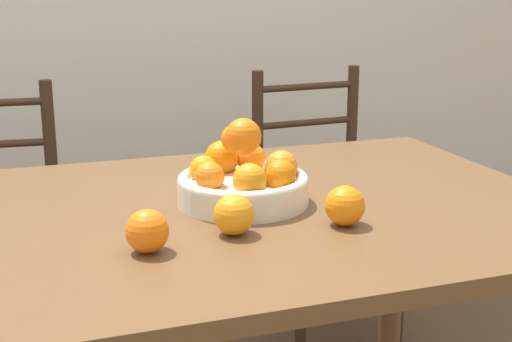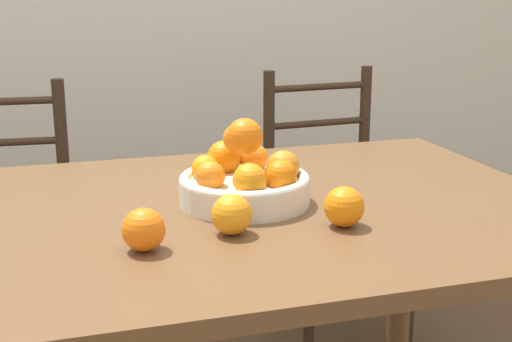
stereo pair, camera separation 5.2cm
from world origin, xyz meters
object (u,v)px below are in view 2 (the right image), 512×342
(orange_loose_0, at_px, (344,207))
(orange_loose_1, at_px, (144,230))
(chair_right, at_px, (334,206))
(chair_left, at_px, (2,239))
(fruit_bowl, at_px, (245,178))
(orange_loose_2, at_px, (233,214))

(orange_loose_0, bearing_deg, orange_loose_1, -177.74)
(chair_right, bearing_deg, orange_loose_1, -132.35)
(orange_loose_0, height_order, chair_left, chair_left)
(orange_loose_1, relative_size, chair_left, 0.08)
(orange_loose_0, distance_m, chair_left, 1.25)
(fruit_bowl, xyz_separation_m, orange_loose_2, (-0.07, -0.18, -0.02))
(fruit_bowl, relative_size, orange_loose_0, 3.54)
(orange_loose_0, bearing_deg, chair_right, 67.59)
(orange_loose_2, bearing_deg, chair_left, 116.34)
(orange_loose_1, bearing_deg, orange_loose_0, 2.26)
(chair_left, bearing_deg, chair_right, 4.49)
(fruit_bowl, xyz_separation_m, chair_left, (-0.55, 0.79, -0.36))
(orange_loose_2, xyz_separation_m, chair_left, (-0.48, 0.96, -0.34))
(fruit_bowl, height_order, orange_loose_2, fruit_bowl)
(fruit_bowl, bearing_deg, orange_loose_2, -112.47)
(fruit_bowl, bearing_deg, orange_loose_0, -54.23)
(orange_loose_0, bearing_deg, orange_loose_2, 174.62)
(orange_loose_0, relative_size, orange_loose_2, 1.02)
(orange_loose_1, bearing_deg, chair_left, 106.85)
(fruit_bowl, bearing_deg, chair_left, 125.07)
(orange_loose_2, bearing_deg, chair_right, 57.11)
(orange_loose_1, height_order, chair_left, chair_left)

